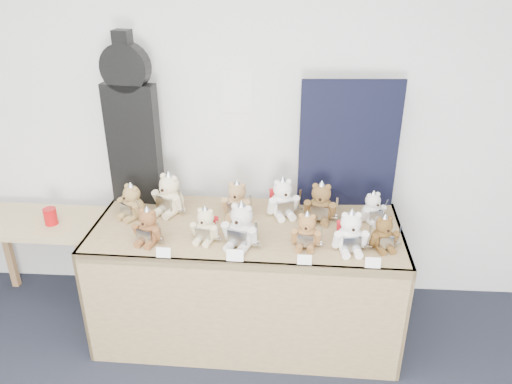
# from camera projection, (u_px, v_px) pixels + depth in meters

# --- Properties ---
(room_shell) EXTENTS (6.00, 6.00, 6.00)m
(room_shell) POSITION_uv_depth(u_px,v_px,m) (238.00, 91.00, 3.39)
(room_shell) COLOR white
(room_shell) RESTS_ON floor
(display_table) EXTENTS (2.02, 0.88, 0.83)m
(display_table) POSITION_uv_depth(u_px,v_px,m) (246.00, 257.00, 3.23)
(display_table) COLOR #826142
(display_table) RESTS_ON floor
(side_table) EXTENTS (0.89, 0.51, 0.73)m
(side_table) POSITION_uv_depth(u_px,v_px,m) (39.00, 235.00, 3.57)
(side_table) COLOR #A18057
(side_table) RESTS_ON floor
(guitar_case) EXTENTS (0.37, 0.15, 1.17)m
(guitar_case) POSITION_uv_depth(u_px,v_px,m) (132.00, 123.00, 3.33)
(guitar_case) COLOR black
(guitar_case) RESTS_ON display_table
(navy_board) EXTENTS (0.66, 0.06, 0.88)m
(navy_board) POSITION_uv_depth(u_px,v_px,m) (349.00, 145.00, 3.32)
(navy_board) COLOR black
(navy_board) RESTS_ON display_table
(red_cup) EXTENTS (0.09, 0.09, 0.12)m
(red_cup) POSITION_uv_depth(u_px,v_px,m) (51.00, 216.00, 3.43)
(red_cup) COLOR #B60C0F
(red_cup) RESTS_ON side_table
(teddy_front_far_left) EXTENTS (0.21, 0.19, 0.25)m
(teddy_front_far_left) POSITION_uv_depth(u_px,v_px,m) (148.00, 227.00, 3.02)
(teddy_front_far_left) COLOR brown
(teddy_front_far_left) RESTS_ON display_table
(teddy_front_left) EXTENTS (0.20, 0.19, 0.25)m
(teddy_front_left) POSITION_uv_depth(u_px,v_px,m) (206.00, 226.00, 3.04)
(teddy_front_left) COLOR beige
(teddy_front_left) RESTS_ON display_table
(teddy_front_centre) EXTENTS (0.25, 0.24, 0.31)m
(teddy_front_centre) POSITION_uv_depth(u_px,v_px,m) (241.00, 227.00, 2.97)
(teddy_front_centre) COLOR beige
(teddy_front_centre) RESTS_ON display_table
(teddy_front_right) EXTENTS (0.20, 0.17, 0.25)m
(teddy_front_right) POSITION_uv_depth(u_px,v_px,m) (306.00, 232.00, 2.97)
(teddy_front_right) COLOR olive
(teddy_front_right) RESTS_ON display_table
(teddy_front_far_right) EXTENTS (0.24, 0.20, 0.29)m
(teddy_front_far_right) POSITION_uv_depth(u_px,v_px,m) (350.00, 233.00, 2.93)
(teddy_front_far_right) COLOR white
(teddy_front_far_right) RESTS_ON display_table
(teddy_front_end) EXTENTS (0.20, 0.18, 0.24)m
(teddy_front_end) POSITION_uv_depth(u_px,v_px,m) (384.00, 234.00, 2.96)
(teddy_front_end) COLOR brown
(teddy_front_end) RESTS_ON display_table
(teddy_back_left) EXTENTS (0.25, 0.25, 0.32)m
(teddy_back_left) POSITION_uv_depth(u_px,v_px,m) (169.00, 195.00, 3.36)
(teddy_back_left) COLOR beige
(teddy_back_left) RESTS_ON display_table
(teddy_back_centre_left) EXTENTS (0.23, 0.20, 0.28)m
(teddy_back_centre_left) POSITION_uv_depth(u_px,v_px,m) (237.00, 201.00, 3.32)
(teddy_back_centre_left) COLOR tan
(teddy_back_centre_left) RESTS_ON display_table
(teddy_back_centre_right) EXTENTS (0.25, 0.23, 0.30)m
(teddy_back_centre_right) POSITION_uv_depth(u_px,v_px,m) (283.00, 199.00, 3.33)
(teddy_back_centre_right) COLOR white
(teddy_back_centre_right) RESTS_ON display_table
(teddy_back_right) EXTENTS (0.24, 0.21, 0.30)m
(teddy_back_right) POSITION_uv_depth(u_px,v_px,m) (321.00, 204.00, 3.26)
(teddy_back_right) COLOR brown
(teddy_back_right) RESTS_ON display_table
(teddy_back_end) EXTENTS (0.19, 0.19, 0.23)m
(teddy_back_end) POSITION_uv_depth(u_px,v_px,m) (373.00, 208.00, 3.25)
(teddy_back_end) COLOR white
(teddy_back_end) RESTS_ON display_table
(teddy_back_far_left) EXTENTS (0.21, 0.22, 0.27)m
(teddy_back_far_left) POSITION_uv_depth(u_px,v_px,m) (132.00, 203.00, 3.30)
(teddy_back_far_left) COLOR olive
(teddy_back_far_left) RESTS_ON display_table
(entry_card_a) EXTENTS (0.09, 0.02, 0.06)m
(entry_card_a) POSITION_uv_depth(u_px,v_px,m) (163.00, 253.00, 2.89)
(entry_card_a) COLOR white
(entry_card_a) RESTS_ON display_table
(entry_card_b) EXTENTS (0.10, 0.02, 0.07)m
(entry_card_b) POSITION_uv_depth(u_px,v_px,m) (235.00, 255.00, 2.85)
(entry_card_b) COLOR white
(entry_card_b) RESTS_ON display_table
(entry_card_c) EXTENTS (0.08, 0.02, 0.06)m
(entry_card_c) POSITION_uv_depth(u_px,v_px,m) (304.00, 260.00, 2.82)
(entry_card_c) COLOR white
(entry_card_c) RESTS_ON display_table
(entry_card_d) EXTENTS (0.09, 0.02, 0.06)m
(entry_card_d) POSITION_uv_depth(u_px,v_px,m) (373.00, 263.00, 2.79)
(entry_card_d) COLOR white
(entry_card_d) RESTS_ON display_table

